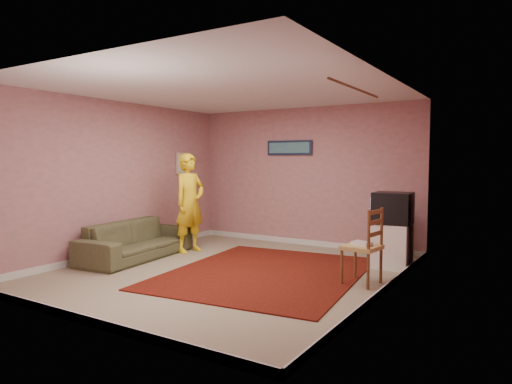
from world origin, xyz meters
The scene contains 26 objects.
ground centered at (0.00, 0.00, 0.00)m, with size 5.00×5.00×0.00m, color gray.
wall_back centered at (0.00, 2.50, 1.30)m, with size 4.50×0.02×2.60m, color #B4767B.
wall_front centered at (0.00, -2.50, 1.30)m, with size 4.50×0.02×2.60m, color #B4767B.
wall_left centered at (-2.25, 0.00, 1.30)m, with size 0.02×5.00×2.60m, color #B4767B.
wall_right centered at (2.25, 0.00, 1.30)m, with size 0.02×5.00×2.60m, color #B4767B.
ceiling centered at (0.00, 0.00, 2.60)m, with size 4.50×5.00×0.02m, color silver.
baseboard_back centered at (0.00, 2.49, 0.05)m, with size 4.50×0.02×0.10m, color silver.
baseboard_front centered at (0.00, -2.49, 0.05)m, with size 4.50×0.02×0.10m, color silver.
baseboard_left centered at (-2.24, 0.00, 0.05)m, with size 0.02×5.00×0.10m, color silver.
baseboard_right centered at (2.24, 0.00, 0.05)m, with size 0.02×5.00×0.10m, color silver.
window centered at (2.24, -0.90, 1.45)m, with size 0.01×1.10×1.50m, color black.
curtain_sheer centered at (2.23, -1.05, 1.25)m, with size 0.01×0.75×2.10m, color white.
curtain_floral centered at (2.21, -0.35, 1.25)m, with size 0.01×0.35×2.10m, color beige.
curtain_rod centered at (2.20, -0.90, 2.32)m, with size 0.02×0.02×1.40m, color brown.
picture_back centered at (-0.30, 2.47, 1.85)m, with size 0.95×0.04×0.28m.
picture_left centered at (-2.22, 1.60, 1.55)m, with size 0.04×0.38×0.42m.
area_rug centered at (0.51, 0.22, 0.01)m, with size 2.56×3.20×0.02m, color black.
tv_cabinet centered at (1.95, 1.49, 0.33)m, with size 0.52×0.48×0.67m, color white.
crt_tv centered at (1.94, 1.49, 0.90)m, with size 0.57×0.51×0.47m.
chair_a centered at (1.66, 2.20, 0.53)m, with size 0.45×0.44×0.47m.
dvd_player centered at (1.66, 2.20, 0.48)m, with size 0.39×0.28×0.07m, color #A2A2A6.
blue_throw centered at (1.66, 2.20, 0.70)m, with size 0.36×0.05×0.38m, color #97D1F8.
chair_b centered at (1.86, 0.38, 0.61)m, with size 0.48×0.50×0.54m.
game_console centered at (1.86, 0.38, 0.53)m, with size 0.23×0.17×0.05m, color silver.
sofa centered at (-1.80, -0.05, 0.30)m, with size 2.08×0.81×0.61m, color brown.
person centered at (-1.40, 0.83, 0.87)m, with size 0.63×0.41×1.73m, color yellow.
Camera 1 is at (3.77, -5.32, 1.61)m, focal length 32.00 mm.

